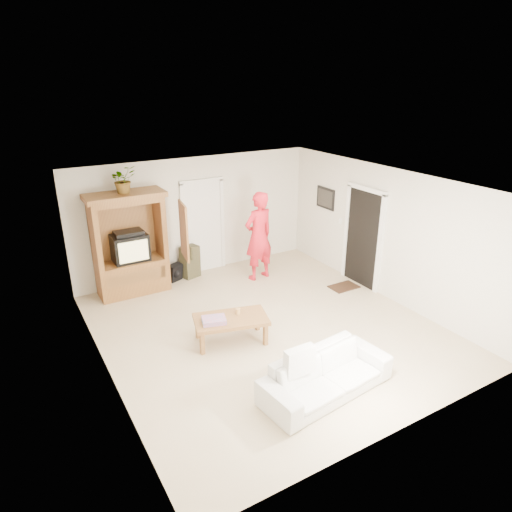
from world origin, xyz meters
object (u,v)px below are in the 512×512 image
Objects in this scene: coffee_table at (231,321)px; armoire at (131,250)px; man at (259,236)px; sofa at (326,375)px.

armoire is at bearing 122.24° from coffee_table.
man is (2.57, -0.71, 0.07)m from armoire.
armoire is at bearing -24.29° from man.
armoire reaches higher than sofa.
man is at bearing 66.70° from sofa.
man is 2.73m from coffee_table.
sofa is 1.94m from coffee_table.
armoire is 4.83m from sofa.
sofa is at bearing -73.40° from armoire.
sofa is (-1.20, -3.88, -0.69)m from man.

